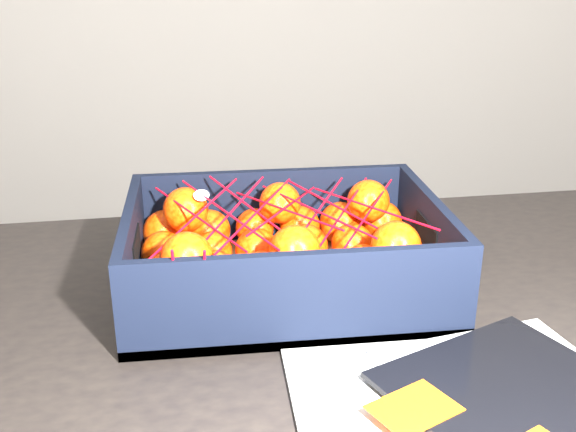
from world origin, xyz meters
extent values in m
cube|color=black|center=(-0.28, -0.35, 0.73)|extent=(1.23, 0.84, 0.04)
cube|color=silver|center=(-0.31, -0.52, 0.75)|extent=(0.21, 0.28, 0.01)
cube|color=silver|center=(-0.20, -0.52, 0.76)|extent=(0.26, 0.31, 0.01)
cube|color=black|center=(-0.19, -0.54, 0.77)|extent=(0.30, 0.34, 0.01)
cube|color=#D8540B|center=(-0.31, -0.51, 0.77)|extent=(0.09, 0.08, 0.00)
cube|color=olive|center=(-0.40, -0.23, 0.76)|extent=(0.39, 0.29, 0.01)
cube|color=black|center=(-0.40, -0.10, 0.81)|extent=(0.39, 0.01, 0.11)
cube|color=black|center=(-0.40, -0.37, 0.81)|extent=(0.39, 0.01, 0.11)
cube|color=black|center=(-0.58, -0.23, 0.81)|extent=(0.01, 0.27, 0.11)
cube|color=black|center=(-0.21, -0.23, 0.81)|extent=(0.01, 0.27, 0.11)
sphere|color=#FF3905|center=(-0.55, -0.34, 0.79)|extent=(0.06, 0.06, 0.06)
sphere|color=#FF3905|center=(-0.55, -0.27, 0.79)|extent=(0.05, 0.05, 0.05)
sphere|color=#FF3905|center=(-0.55, -0.20, 0.79)|extent=(0.06, 0.06, 0.06)
sphere|color=#FF3905|center=(-0.55, -0.13, 0.79)|extent=(0.06, 0.06, 0.06)
sphere|color=#FF3905|center=(-0.49, -0.34, 0.79)|extent=(0.06, 0.06, 0.06)
sphere|color=#FF3905|center=(-0.48, -0.27, 0.79)|extent=(0.06, 0.06, 0.06)
sphere|color=#FF3905|center=(-0.49, -0.20, 0.79)|extent=(0.05, 0.05, 0.05)
sphere|color=#FF3905|center=(-0.49, -0.13, 0.79)|extent=(0.06, 0.06, 0.06)
sphere|color=#FF3905|center=(-0.42, -0.34, 0.79)|extent=(0.06, 0.06, 0.06)
sphere|color=#FF3905|center=(-0.43, -0.27, 0.79)|extent=(0.05, 0.05, 0.05)
sphere|color=#FF3905|center=(-0.43, -0.20, 0.79)|extent=(0.06, 0.06, 0.06)
sphere|color=#FF3905|center=(-0.42, -0.13, 0.79)|extent=(0.05, 0.05, 0.05)
sphere|color=#FF3905|center=(-0.37, -0.34, 0.79)|extent=(0.06, 0.06, 0.06)
sphere|color=#FF3905|center=(-0.36, -0.27, 0.79)|extent=(0.05, 0.05, 0.05)
sphere|color=#FF3905|center=(-0.36, -0.20, 0.79)|extent=(0.06, 0.06, 0.06)
sphere|color=#FF3905|center=(-0.36, -0.13, 0.79)|extent=(0.06, 0.06, 0.06)
sphere|color=#FF3905|center=(-0.31, -0.34, 0.79)|extent=(0.05, 0.05, 0.05)
sphere|color=#FF3905|center=(-0.30, -0.27, 0.79)|extent=(0.05, 0.05, 0.05)
sphere|color=#FF3905|center=(-0.30, -0.20, 0.79)|extent=(0.06, 0.06, 0.06)
sphere|color=#FF3905|center=(-0.30, -0.13, 0.79)|extent=(0.06, 0.06, 0.06)
sphere|color=#FF3905|center=(-0.24, -0.34, 0.79)|extent=(0.05, 0.05, 0.05)
sphere|color=#FF3905|center=(-0.24, -0.27, 0.79)|extent=(0.06, 0.06, 0.06)
sphere|color=#FF3905|center=(-0.24, -0.20, 0.79)|extent=(0.05, 0.05, 0.05)
sphere|color=#FF3905|center=(-0.24, -0.13, 0.79)|extent=(0.06, 0.06, 0.06)
sphere|color=#FF3905|center=(-0.51, -0.31, 0.84)|extent=(0.06, 0.06, 0.06)
sphere|color=#FF3905|center=(-0.52, -0.16, 0.84)|extent=(0.06, 0.06, 0.06)
sphere|color=#FF3905|center=(-0.39, -0.31, 0.84)|extent=(0.06, 0.06, 0.06)
sphere|color=#FF3905|center=(-0.39, -0.16, 0.84)|extent=(0.06, 0.06, 0.06)
sphere|color=#FF3905|center=(-0.28, -0.31, 0.84)|extent=(0.06, 0.06, 0.06)
sphere|color=#FF3905|center=(-0.27, -0.16, 0.84)|extent=(0.06, 0.06, 0.06)
cylinder|color=#B30616|center=(-0.50, -0.23, 0.85)|extent=(0.11, 0.20, 0.01)
cylinder|color=#B30616|center=(-0.47, -0.23, 0.86)|extent=(0.11, 0.20, 0.02)
cylinder|color=#B30616|center=(-0.43, -0.23, 0.85)|extent=(0.11, 0.20, 0.03)
cylinder|color=#B30616|center=(-0.40, -0.23, 0.86)|extent=(0.11, 0.20, 0.02)
cylinder|color=#B30616|center=(-0.36, -0.24, 0.86)|extent=(0.11, 0.20, 0.01)
cylinder|color=#B30616|center=(-0.32, -0.23, 0.85)|extent=(0.11, 0.20, 0.01)
cylinder|color=#B30616|center=(-0.29, -0.24, 0.86)|extent=(0.11, 0.20, 0.02)
cylinder|color=#B30616|center=(-0.50, -0.24, 0.86)|extent=(0.11, 0.20, 0.02)
cylinder|color=#B30616|center=(-0.47, -0.24, 0.85)|extent=(0.11, 0.20, 0.03)
cylinder|color=#B30616|center=(-0.43, -0.24, 0.86)|extent=(0.11, 0.20, 0.02)
cylinder|color=#B30616|center=(-0.40, -0.23, 0.85)|extent=(0.11, 0.20, 0.02)
cylinder|color=#B30616|center=(-0.36, -0.24, 0.85)|extent=(0.11, 0.20, 0.03)
cylinder|color=#B30616|center=(-0.32, -0.24, 0.85)|extent=(0.11, 0.20, 0.02)
cylinder|color=#B30616|center=(-0.29, -0.23, 0.85)|extent=(0.11, 0.20, 0.01)
cylinder|color=#B30616|center=(-0.53, -0.36, 0.83)|extent=(0.00, 0.03, 0.09)
cylinder|color=#B30616|center=(-0.50, -0.36, 0.83)|extent=(0.01, 0.04, 0.08)
camera|label=1|loc=(-0.49, -1.00, 1.16)|focal=42.76mm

